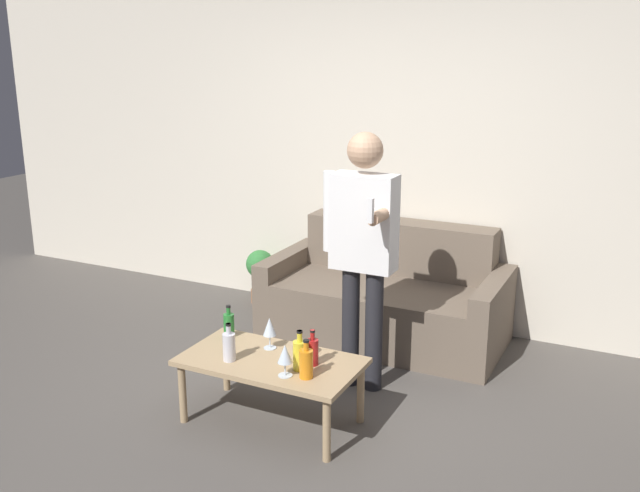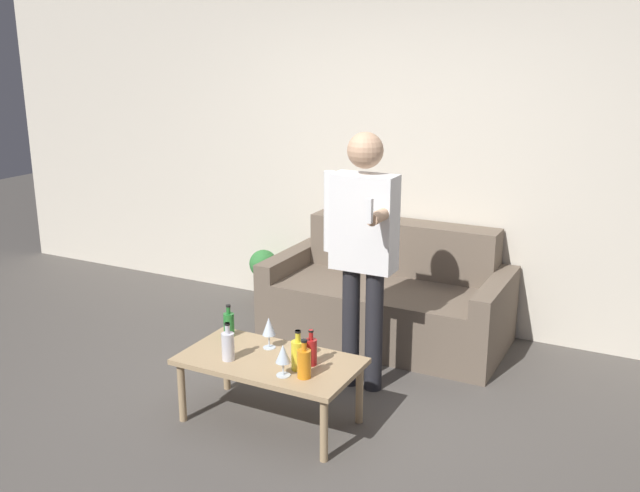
{
  "view_description": "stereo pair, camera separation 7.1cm",
  "coord_description": "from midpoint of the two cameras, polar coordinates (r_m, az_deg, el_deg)",
  "views": [
    {
      "loc": [
        1.87,
        -3.0,
        2.12
      ],
      "look_at": [
        0.04,
        0.73,
        0.95
      ],
      "focal_mm": 40.0,
      "sensor_mm": 36.0,
      "label": 1
    },
    {
      "loc": [
        1.93,
        -2.96,
        2.12
      ],
      "look_at": [
        0.04,
        0.73,
        0.95
      ],
      "focal_mm": 40.0,
      "sensor_mm": 36.0,
      "label": 2
    }
  ],
  "objects": [
    {
      "name": "ground_plane",
      "position": [
        4.12,
        -4.76,
        -15.26
      ],
      "size": [
        16.0,
        16.0,
        0.0
      ],
      "primitive_type": "plane",
      "color": "#514C47"
    },
    {
      "name": "coffee_table",
      "position": [
        4.14,
        -3.53,
        -9.55
      ],
      "size": [
        1.03,
        0.55,
        0.4
      ],
      "color": "tan",
      "rests_on": "ground_plane"
    },
    {
      "name": "wall_back",
      "position": [
        5.53,
        6.86,
        7.64
      ],
      "size": [
        8.0,
        0.06,
        2.7
      ],
      "color": "beige",
      "rests_on": "ground_plane"
    },
    {
      "name": "bottle_red",
      "position": [
        4.1,
        -6.88,
        -7.89
      ],
      "size": [
        0.07,
        0.07,
        0.22
      ],
      "color": "silver",
      "rests_on": "coffee_table"
    },
    {
      "name": "bottle_green",
      "position": [
        4.01,
        -0.21,
        -8.39
      ],
      "size": [
        0.07,
        0.07,
        0.21
      ],
      "color": "#B21E1E",
      "rests_on": "coffee_table"
    },
    {
      "name": "bottle_dark",
      "position": [
        4.42,
        -6.84,
        -6.19
      ],
      "size": [
        0.07,
        0.07,
        0.2
      ],
      "color": "#23752D",
      "rests_on": "coffee_table"
    },
    {
      "name": "wine_glass_far",
      "position": [
        3.87,
        -2.44,
        -8.67
      ],
      "size": [
        0.08,
        0.08,
        0.18
      ],
      "color": "silver",
      "rests_on": "coffee_table"
    },
    {
      "name": "person_standing_front",
      "position": [
        4.35,
        3.92,
        0.39
      ],
      "size": [
        0.47,
        0.42,
        1.63
      ],
      "color": "#232328",
      "rests_on": "ground_plane"
    },
    {
      "name": "bottle_yellow",
      "position": [
        3.95,
        -1.25,
        -8.65
      ],
      "size": [
        0.08,
        0.08,
        0.23
      ],
      "color": "yellow",
      "rests_on": "coffee_table"
    },
    {
      "name": "couch",
      "position": [
        5.35,
        5.9,
        -4.21
      ],
      "size": [
        1.74,
        0.88,
        0.84
      ],
      "color": "#6B5B4C",
      "rests_on": "ground_plane"
    },
    {
      "name": "bottle_orange",
      "position": [
        3.86,
        -0.74,
        -9.31
      ],
      "size": [
        0.08,
        0.08,
        0.22
      ],
      "color": "orange",
      "rests_on": "coffee_table"
    },
    {
      "name": "cup_on_table",
      "position": [
        4.15,
        -0.72,
        -8.15
      ],
      "size": [
        0.08,
        0.08,
        0.08
      ],
      "color": "white",
      "rests_on": "coffee_table"
    },
    {
      "name": "potted_plant",
      "position": [
        6.05,
        -4.21,
        -1.92
      ],
      "size": [
        0.24,
        0.24,
        0.46
      ],
      "color": "#936042",
      "rests_on": "ground_plane"
    },
    {
      "name": "wine_glass_near",
      "position": [
        4.21,
        -3.63,
        -6.5
      ],
      "size": [
        0.08,
        0.08,
        0.19
      ],
      "color": "silver",
      "rests_on": "coffee_table"
    }
  ]
}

